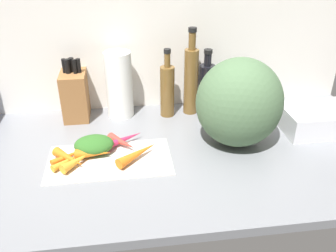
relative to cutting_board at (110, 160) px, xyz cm
name	(u,v)px	position (x,y,z in cm)	size (l,w,h in cm)	color
ground_plane	(159,154)	(16.89, 3.80, -1.90)	(170.00, 80.00, 3.00)	slate
wall_back	(147,36)	(16.89, 42.30, 29.60)	(170.00, 3.00, 60.00)	silver
cutting_board	(110,160)	(0.00, 0.00, 0.00)	(40.81, 22.18, 0.80)	beige
carrot_0	(67,161)	(-13.45, -1.19, 1.55)	(2.30, 2.30, 11.46)	orange
carrot_1	(138,153)	(9.48, -0.77, 2.19)	(3.57, 3.57, 16.96)	orange
carrot_2	(74,153)	(-11.62, 3.17, 1.44)	(2.08, 2.08, 16.80)	orange
carrot_3	(69,158)	(-12.98, -0.30, 2.03)	(3.27, 3.27, 13.26)	orange
carrot_4	(122,142)	(4.41, 7.05, 2.10)	(3.39, 3.39, 12.07)	red
carrot_5	(124,139)	(5.05, 9.37, 1.91)	(3.01, 3.01, 15.53)	#B2264C
carrot_6	(77,161)	(-10.25, -2.20, 2.04)	(3.27, 3.27, 11.99)	orange
carrot_7	(93,154)	(-5.31, 1.11, 2.18)	(3.55, 3.55, 11.68)	orange
carrot_greens_pile	(94,145)	(-5.09, 5.10, 3.22)	(13.32, 10.25, 5.63)	#2D6023
winter_squash	(239,103)	(45.06, 6.23, 15.18)	(29.88, 28.38, 31.16)	#4C6B47
knife_block	(75,95)	(-13.12, 34.04, 9.55)	(9.80, 14.10, 24.57)	brown
paper_towel_roll	(119,85)	(4.55, 33.30, 12.97)	(10.53, 10.53, 26.74)	white
bottle_0	(167,90)	(23.57, 30.90, 10.82)	(5.78, 5.78, 27.94)	brown
bottle_1	(191,79)	(33.36, 32.16, 14.41)	(5.72, 5.72, 35.38)	brown
bottle_2	(206,85)	(40.79, 35.70, 9.92)	(6.84, 6.84, 25.59)	black
dish_rack	(320,119)	(79.12, 10.42, 4.11)	(28.35, 18.78, 9.01)	silver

